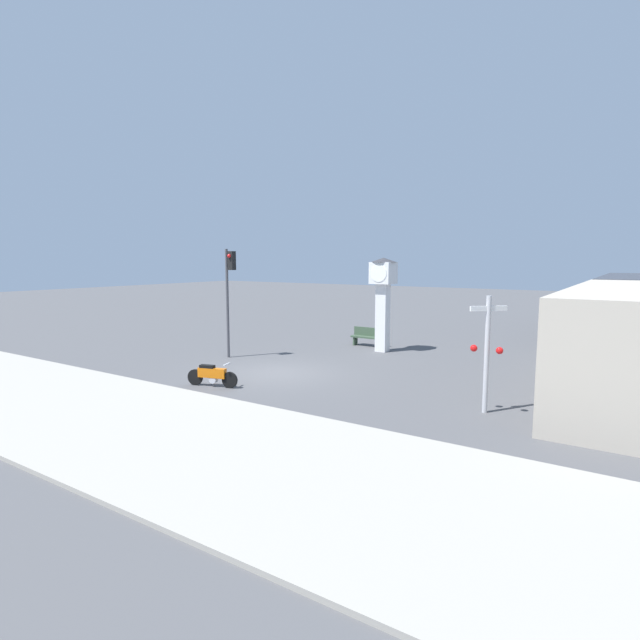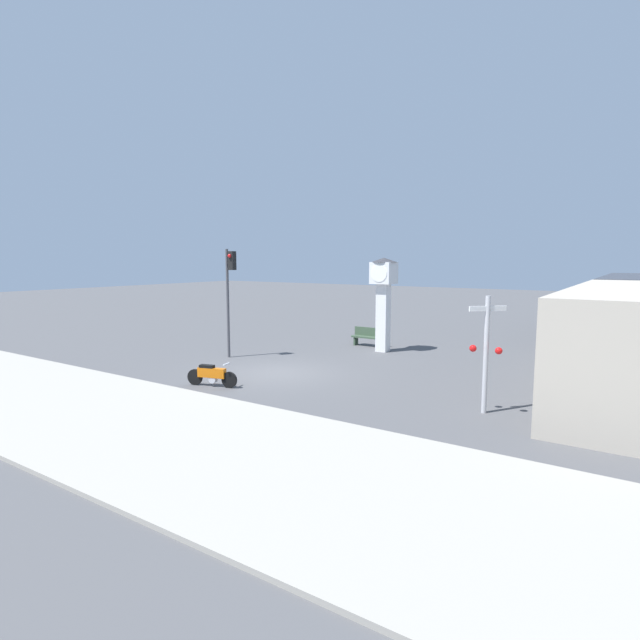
{
  "view_description": "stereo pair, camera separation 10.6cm",
  "coord_description": "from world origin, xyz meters",
  "px_view_note": "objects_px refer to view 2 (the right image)",
  "views": [
    {
      "loc": [
        11.5,
        -14.6,
        4.29
      ],
      "look_at": [
        0.92,
        1.58,
        1.94
      ],
      "focal_mm": 28.0,
      "sensor_mm": 36.0,
      "label": 1
    },
    {
      "loc": [
        11.59,
        -14.55,
        4.29
      ],
      "look_at": [
        0.92,
        1.58,
        1.94
      ],
      "focal_mm": 28.0,
      "sensor_mm": 36.0,
      "label": 2
    }
  ],
  "objects_px": {
    "motorcycle": "(212,375)",
    "clock_tower": "(384,289)",
    "traffic_light": "(230,284)",
    "railroad_crossing_signal": "(486,349)",
    "freight_train": "(627,319)",
    "bench": "(368,336)"
  },
  "relations": [
    {
      "from": "motorcycle",
      "to": "clock_tower",
      "type": "relative_size",
      "value": 0.42
    },
    {
      "from": "traffic_light",
      "to": "railroad_crossing_signal",
      "type": "relative_size",
      "value": 1.44
    },
    {
      "from": "freight_train",
      "to": "railroad_crossing_signal",
      "type": "xyz_separation_m",
      "value": [
        -2.92,
        -11.65,
        0.11
      ]
    },
    {
      "from": "traffic_light",
      "to": "railroad_crossing_signal",
      "type": "bearing_deg",
      "value": -9.62
    },
    {
      "from": "clock_tower",
      "to": "bench",
      "type": "relative_size",
      "value": 2.73
    },
    {
      "from": "freight_train",
      "to": "railroad_crossing_signal",
      "type": "relative_size",
      "value": 7.93
    },
    {
      "from": "traffic_light",
      "to": "bench",
      "type": "relative_size",
      "value": 2.96
    },
    {
      "from": "freight_train",
      "to": "clock_tower",
      "type": "bearing_deg",
      "value": -153.8
    },
    {
      "from": "clock_tower",
      "to": "railroad_crossing_signal",
      "type": "height_order",
      "value": "clock_tower"
    },
    {
      "from": "clock_tower",
      "to": "railroad_crossing_signal",
      "type": "xyz_separation_m",
      "value": [
        6.6,
        -6.97,
        -1.09
      ]
    },
    {
      "from": "traffic_light",
      "to": "bench",
      "type": "height_order",
      "value": "traffic_light"
    },
    {
      "from": "motorcycle",
      "to": "freight_train",
      "type": "distance_m",
      "value": 17.95
    },
    {
      "from": "traffic_light",
      "to": "railroad_crossing_signal",
      "type": "height_order",
      "value": "traffic_light"
    },
    {
      "from": "clock_tower",
      "to": "railroad_crossing_signal",
      "type": "bearing_deg",
      "value": -46.55
    },
    {
      "from": "railroad_crossing_signal",
      "to": "bench",
      "type": "distance_m",
      "value": 11.22
    },
    {
      "from": "bench",
      "to": "railroad_crossing_signal",
      "type": "bearing_deg",
      "value": -45.0
    },
    {
      "from": "bench",
      "to": "motorcycle",
      "type": "bearing_deg",
      "value": -93.77
    },
    {
      "from": "traffic_light",
      "to": "clock_tower",
      "type": "bearing_deg",
      "value": 45.73
    },
    {
      "from": "clock_tower",
      "to": "freight_train",
      "type": "xyz_separation_m",
      "value": [
        9.52,
        4.69,
        -1.21
      ]
    },
    {
      "from": "freight_train",
      "to": "railroad_crossing_signal",
      "type": "bearing_deg",
      "value": -104.06
    },
    {
      "from": "clock_tower",
      "to": "traffic_light",
      "type": "distance_m",
      "value": 7.02
    },
    {
      "from": "railroad_crossing_signal",
      "to": "bench",
      "type": "xyz_separation_m",
      "value": [
        -7.88,
        7.88,
        -1.32
      ]
    }
  ]
}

